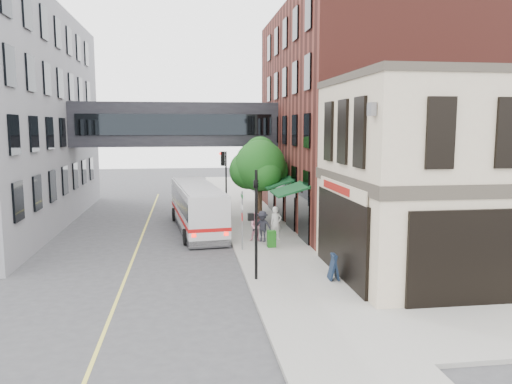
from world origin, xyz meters
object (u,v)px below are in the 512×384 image
object	(u,v)px
bus	(197,205)
pedestrian_b	(257,227)
newspaper_box	(271,239)
pedestrian_a	(276,223)
sandwich_board	(334,267)
pedestrian_c	(263,226)

from	to	relation	value
bus	pedestrian_b	size ratio (longest dim) A/B	6.56
bus	pedestrian_b	bearing A→B (deg)	-52.28
newspaper_box	pedestrian_a	bearing A→B (deg)	69.80
pedestrian_a	sandwich_board	world-z (taller)	pedestrian_a
bus	sandwich_board	size ratio (longest dim) A/B	9.81
bus	pedestrian_a	xyz separation A→B (m)	(4.22, -3.92, -0.48)
pedestrian_b	pedestrian_c	distance (m)	0.37
pedestrian_c	sandwich_board	xyz separation A→B (m)	(1.84, -7.11, -0.31)
pedestrian_a	newspaper_box	world-z (taller)	pedestrian_a
pedestrian_b	sandwich_board	bearing A→B (deg)	-66.29
bus	sandwich_board	bearing A→B (deg)	-65.19
bus	sandwich_board	world-z (taller)	bus
sandwich_board	pedestrian_a	bearing A→B (deg)	101.54
bus	pedestrian_a	distance (m)	5.78
pedestrian_a	pedestrian_b	size ratio (longest dim) A/B	1.16
pedestrian_a	pedestrian_b	bearing A→B (deg)	173.17
bus	newspaper_box	xyz separation A→B (m)	(3.70, -5.52, -0.97)
pedestrian_c	sandwich_board	size ratio (longest dim) A/B	1.58
pedestrian_c	sandwich_board	bearing A→B (deg)	-45.85
pedestrian_a	pedestrian_b	world-z (taller)	pedestrian_a
bus	pedestrian_a	size ratio (longest dim) A/B	5.67
pedestrian_a	bus	bearing A→B (deg)	123.59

